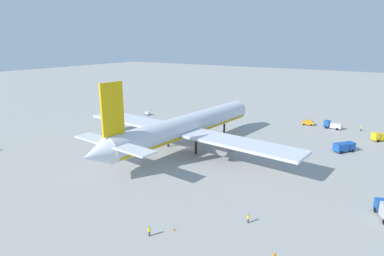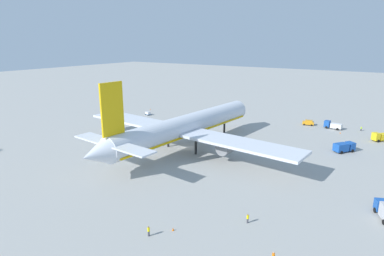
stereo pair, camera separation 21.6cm
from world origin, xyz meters
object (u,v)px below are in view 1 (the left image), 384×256
at_px(ground_worker_0, 361,129).
at_px(ground_worker_1, 248,218).
at_px(traffic_cone_0, 174,229).
at_px(ground_worker_2, 149,231).
at_px(traffic_cone_1, 340,133).
at_px(service_van, 308,122).
at_px(service_truck_3, 380,137).
at_px(traffic_cone_2, 150,109).
at_px(baggage_cart_0, 148,113).
at_px(airliner, 185,127).
at_px(service_truck_2, 332,125).
at_px(service_truck_4, 344,147).

distance_m(ground_worker_0, ground_worker_1, 77.97).
height_order(ground_worker_0, traffic_cone_0, ground_worker_0).
distance_m(ground_worker_2, traffic_cone_1, 83.88).
bearing_deg(ground_worker_1, service_van, 6.11).
height_order(service_truck_3, traffic_cone_0, service_truck_3).
xyz_separation_m(ground_worker_1, traffic_cone_2, (64.50, 76.50, -0.60)).
xyz_separation_m(service_truck_3, traffic_cone_0, (-76.45, 25.76, -1.18)).
bearing_deg(baggage_cart_0, airliner, -126.40).
relative_size(service_truck_2, ground_worker_1, 3.62).
bearing_deg(ground_worker_0, traffic_cone_2, 98.49).
height_order(service_truck_3, traffic_cone_1, service_truck_3).
relative_size(service_truck_4, service_van, 1.48).
xyz_separation_m(service_van, traffic_cone_0, (-84.56, 1.48, -0.76)).
bearing_deg(baggage_cart_0, ground_worker_0, -74.91).
xyz_separation_m(ground_worker_0, traffic_cone_1, (-7.49, 5.61, -0.55)).
bearing_deg(ground_worker_1, service_truck_2, -0.44).
bearing_deg(ground_worker_2, airliner, 26.50).
distance_m(service_truck_2, service_van, 8.69).
height_order(ground_worker_2, traffic_cone_0, ground_worker_2).
relative_size(airliner, baggage_cart_0, 21.00).
relative_size(service_truck_2, traffic_cone_1, 11.28).
distance_m(service_van, traffic_cone_1, 13.42).
distance_m(ground_worker_1, traffic_cone_1, 70.00).
height_order(ground_worker_1, ground_worker_2, ground_worker_2).
height_order(service_van, traffic_cone_0, service_van).
bearing_deg(ground_worker_1, service_truck_4, -9.26).
bearing_deg(airliner, ground_worker_1, -130.63).
height_order(airliner, service_truck_3, airliner).
xyz_separation_m(baggage_cart_0, traffic_cone_0, (-64.79, -60.87, -0.49)).
height_order(airliner, service_van, airliner).
height_order(service_truck_2, ground_worker_2, service_truck_2).
bearing_deg(service_van, service_truck_3, -108.46).
bearing_deg(airliner, service_truck_4, -60.60).
distance_m(service_truck_3, traffic_cone_2, 92.75).
xyz_separation_m(ground_worker_0, ground_worker_2, (-89.81, 21.66, 0.08)).
height_order(service_truck_2, baggage_cart_0, service_truck_2).
bearing_deg(service_truck_4, ground_worker_2, 162.10).
bearing_deg(traffic_cone_0, traffic_cone_1, -9.80).
xyz_separation_m(service_van, ground_worker_2, (-87.97, 3.89, -0.12)).
height_order(ground_worker_0, traffic_cone_1, ground_worker_0).
relative_size(airliner, traffic_cone_1, 131.10).
distance_m(service_truck_2, baggage_cart_0, 73.55).
height_order(service_truck_4, baggage_cart_0, service_truck_4).
relative_size(ground_worker_0, ground_worker_1, 0.95).
bearing_deg(baggage_cart_0, traffic_cone_0, -136.79).
xyz_separation_m(airliner, ground_worker_0, (50.11, -41.45, -5.85)).
distance_m(service_truck_3, service_van, 25.60).
xyz_separation_m(ground_worker_2, traffic_cone_0, (3.41, -2.41, -0.63)).
distance_m(service_truck_3, ground_worker_1, 69.34).
bearing_deg(ground_worker_2, service_truck_3, -19.43).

